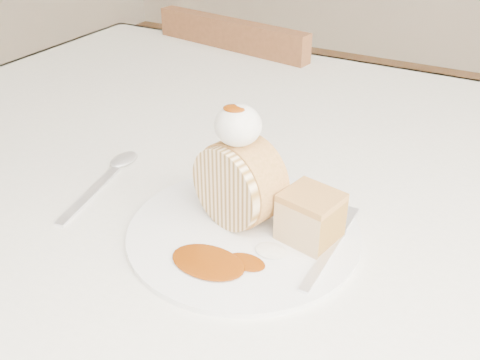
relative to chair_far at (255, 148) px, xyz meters
The scene contains 10 objects.
table 0.63m from the chair_far, 55.94° to the right, with size 1.40×0.90×0.75m.
chair_far is the anchor object (origin of this frame).
plate 0.81m from the chair_far, 64.01° to the right, with size 0.25×0.25×0.01m, color white.
roulade_slice 0.81m from the chair_far, 64.48° to the right, with size 0.09×0.09×0.05m, color #FFE0B1.
cake_chunk 0.83m from the chair_far, 58.75° to the right, with size 0.06×0.05×0.05m, color #BD8047.
whipped_cream 0.84m from the chair_far, 64.54° to the right, with size 0.05×0.05×0.04m, color white.
caramel_drizzle 0.85m from the chair_far, 64.80° to the right, with size 0.02×0.02×0.01m, color #6B2B04.
caramel_pool 0.86m from the chair_far, 66.35° to the right, with size 0.08×0.05×0.00m, color #6B2B04, non-canonical shape.
fork 0.86m from the chair_far, 58.08° to the right, with size 0.02×0.15×0.00m, color silver.
spoon 0.77m from the chair_far, 79.63° to the right, with size 0.03×0.17×0.00m, color silver.
Camera 1 is at (0.22, -0.40, 1.10)m, focal length 40.00 mm.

